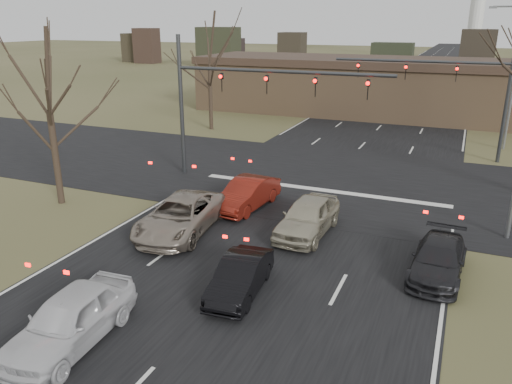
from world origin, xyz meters
TOP-DOWN VIEW (x-y plane):
  - ground at (0.00, 0.00)m, footprint 360.00×360.00m
  - road_main at (0.00, 60.00)m, footprint 14.00×300.00m
  - road_cross at (0.00, 15.00)m, footprint 200.00×14.00m
  - building at (2.00, 38.00)m, footprint 42.40×10.40m
  - mast_arm_near at (-5.23, 13.00)m, footprint 12.12×0.24m
  - mast_arm_far at (6.18, 23.00)m, footprint 11.12×0.24m
  - tree_left_near at (-11.50, 6.00)m, footprint 5.10×5.10m
  - tree_left_far at (-13.00, 25.00)m, footprint 5.70×5.70m
  - car_silver_suv at (-4.00, 5.15)m, footprint 3.15×5.77m
  - car_white_sedan at (-2.74, -2.87)m, footprint 2.10×4.65m
  - car_black_hatch at (0.50, 1.51)m, footprint 1.69×3.90m
  - car_charcoal_sedan at (6.50, 5.40)m, footprint 1.98×4.38m
  - car_red_ahead at (-2.57, 8.97)m, footprint 1.99×4.56m
  - car_silver_ahead at (1.08, 7.14)m, footprint 2.02×4.67m

SIDE VIEW (x-z plane):
  - ground at x=0.00m, z-range 0.00..0.00m
  - road_main at x=0.00m, z-range 0.00..0.02m
  - road_cross at x=0.00m, z-range 0.00..0.03m
  - car_charcoal_sedan at x=6.50m, z-range 0.00..1.24m
  - car_black_hatch at x=0.50m, z-range 0.00..1.25m
  - car_red_ahead at x=-2.57m, z-range 0.00..1.46m
  - car_silver_suv at x=-4.00m, z-range 0.00..1.53m
  - car_white_sedan at x=-2.74m, z-range 0.00..1.55m
  - car_silver_ahead at x=1.08m, z-range 0.00..1.57m
  - building at x=2.00m, z-range 0.02..5.32m
  - mast_arm_far at x=6.18m, z-range 1.02..9.02m
  - mast_arm_near at x=-5.23m, z-range 1.07..9.07m
  - tree_left_near at x=-11.50m, z-range 2.32..10.82m
  - tree_left_far at x=-13.00m, z-range 2.59..12.09m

